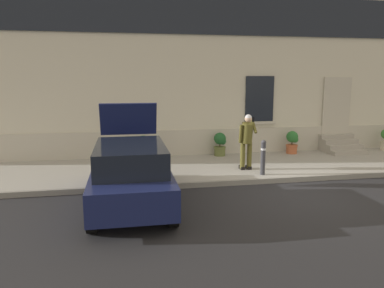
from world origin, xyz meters
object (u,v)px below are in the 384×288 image
(person_on_phone, at_px, (247,138))
(planter_olive, at_px, (220,144))
(planter_terracotta, at_px, (292,142))
(planter_charcoal, at_px, (144,147))
(bollard_near_person, at_px, (263,156))
(hatchback_car_navy, at_px, (131,173))

(person_on_phone, height_order, planter_olive, person_on_phone)
(planter_terracotta, bearing_deg, planter_charcoal, -179.17)
(person_on_phone, distance_m, planter_olive, 2.29)
(bollard_near_person, xyz_separation_m, planter_terracotta, (2.26, 2.76, -0.11))
(hatchback_car_navy, bearing_deg, planter_olive, 53.22)
(bollard_near_person, relative_size, planter_terracotta, 1.22)
(bollard_near_person, relative_size, planter_charcoal, 1.22)
(hatchback_car_navy, xyz_separation_m, planter_terracotta, (6.14, 4.37, -0.19))
(bollard_near_person, bearing_deg, planter_charcoal, 141.21)
(bollard_near_person, bearing_deg, planter_terracotta, 50.73)
(bollard_near_person, height_order, planter_charcoal, bollard_near_person)
(person_on_phone, bearing_deg, planter_olive, 91.12)
(hatchback_car_navy, distance_m, planter_terracotta, 7.54)
(hatchback_car_navy, distance_m, bollard_near_person, 4.21)
(person_on_phone, xyz_separation_m, planter_olive, (-0.25, 2.21, -0.54))
(planter_olive, bearing_deg, bollard_near_person, -79.36)
(bollard_near_person, bearing_deg, hatchback_car_navy, -157.45)
(bollard_near_person, height_order, person_on_phone, person_on_phone)
(bollard_near_person, xyz_separation_m, planter_olive, (-0.54, 2.87, -0.11))
(bollard_near_person, height_order, planter_olive, bollard_near_person)
(bollard_near_person, xyz_separation_m, person_on_phone, (-0.29, 0.66, 0.44))
(planter_charcoal, bearing_deg, person_on_phone, -33.58)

